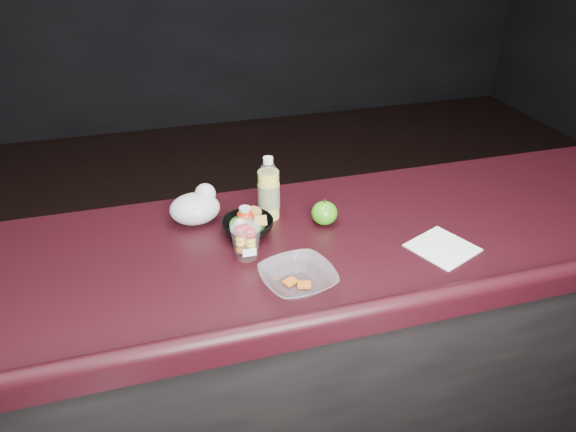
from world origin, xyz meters
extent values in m
cube|color=black|center=(0.00, 0.30, 0.49)|extent=(4.00, 0.65, 0.98)
cube|color=black|center=(0.00, 0.30, 1.00)|extent=(4.06, 0.71, 0.04)
cylinder|color=#EDED3D|center=(0.03, 0.46, 1.10)|extent=(0.06, 0.06, 0.16)
cylinder|color=white|center=(0.03, 0.46, 1.10)|extent=(0.07, 0.07, 0.16)
cone|color=white|center=(0.03, 0.46, 1.19)|extent=(0.06, 0.06, 0.03)
cylinder|color=white|center=(0.03, 0.46, 1.22)|extent=(0.03, 0.03, 0.02)
cylinder|color=#072D99|center=(0.03, 0.46, 1.10)|extent=(0.07, 0.07, 0.07)
ellipsoid|color=white|center=(-0.08, 0.27, 1.12)|extent=(0.09, 0.09, 0.05)
ellipsoid|color=#25780D|center=(0.19, 0.37, 1.06)|extent=(0.08, 0.08, 0.07)
cylinder|color=black|center=(0.19, 0.37, 1.10)|extent=(0.01, 0.01, 0.01)
ellipsoid|color=silver|center=(-0.19, 0.49, 1.07)|extent=(0.15, 0.13, 0.09)
sphere|color=silver|center=(-0.15, 0.51, 1.10)|extent=(0.06, 0.06, 0.06)
imported|color=black|center=(-0.05, 0.38, 1.04)|extent=(0.17, 0.17, 0.05)
cylinder|color=#0F470C|center=(-0.05, 0.38, 1.05)|extent=(0.11, 0.11, 0.01)
ellipsoid|color=#B82007|center=(-0.06, 0.39, 1.08)|extent=(0.05, 0.05, 0.04)
cylinder|color=beige|center=(-0.06, 0.39, 1.10)|extent=(0.03, 0.03, 0.01)
ellipsoid|color=white|center=(-0.08, 0.36, 1.07)|extent=(0.03, 0.03, 0.04)
imported|color=silver|center=(0.02, 0.10, 1.04)|extent=(0.22, 0.22, 0.05)
cube|color=#990F0C|center=(0.00, 0.11, 1.03)|extent=(0.04, 0.04, 0.01)
cube|color=#990F0C|center=(0.03, 0.09, 1.03)|extent=(0.04, 0.03, 0.01)
cube|color=white|center=(0.47, 0.15, 1.02)|extent=(0.21, 0.21, 0.00)
camera|label=1|loc=(-0.29, -0.89, 1.86)|focal=32.00mm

